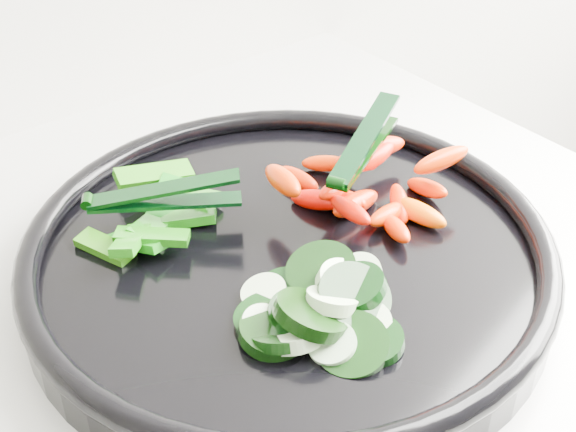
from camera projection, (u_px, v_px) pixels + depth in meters
veggie_tray at (288, 256)px, 0.57m from camera, size 0.42×0.42×0.04m
cucumber_pile at (316, 311)px, 0.50m from camera, size 0.12×0.12×0.04m
carrot_pile at (364, 185)px, 0.60m from camera, size 0.15×0.14×0.05m
pepper_pile at (156, 217)px, 0.58m from camera, size 0.11×0.11×0.03m
tong_carrot at (363, 146)px, 0.58m from camera, size 0.11×0.06×0.02m
tong_pepper at (159, 196)px, 0.57m from camera, size 0.10×0.07×0.02m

